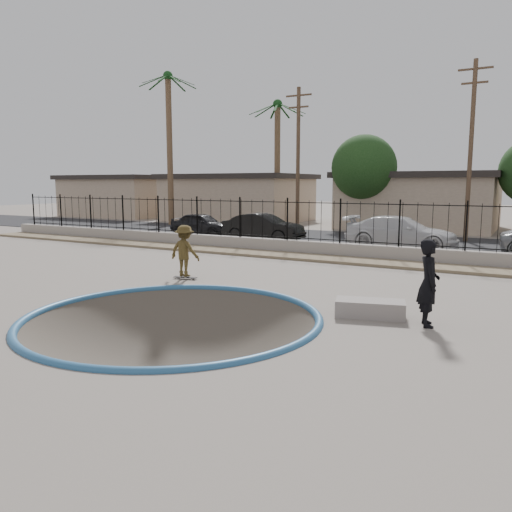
{
  "coord_description": "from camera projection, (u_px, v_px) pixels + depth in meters",
  "views": [
    {
      "loc": [
        7.28,
        -9.96,
        3.13
      ],
      "look_at": [
        0.55,
        2.0,
        1.13
      ],
      "focal_mm": 35.0,
      "sensor_mm": 36.0,
      "label": 1
    }
  ],
  "objects": [
    {
      "name": "ground",
      "position": [
        351.0,
        276.0,
        23.09
      ],
      "size": [
        120.0,
        120.0,
        2.2
      ],
      "primitive_type": "cube",
      "color": "#6F675C",
      "rests_on": "ground"
    },
    {
      "name": "bowl_pit",
      "position": [
        173.0,
        318.0,
        11.72
      ],
      "size": [
        6.84,
        6.84,
        1.8
      ],
      "primitive_type": null,
      "color": "#453D35",
      "rests_on": "ground"
    },
    {
      "name": "coping_ring",
      "position": [
        173.0,
        318.0,
        11.72
      ],
      "size": [
        7.04,
        7.04,
        0.2
      ],
      "primitive_type": "torus",
      "color": "#2A5D8B",
      "rests_on": "ground"
    },
    {
      "name": "rock_strip",
      "position": [
        330.0,
        259.0,
        20.5
      ],
      "size": [
        42.0,
        1.6,
        0.11
      ],
      "primitive_type": "cube",
      "color": "#8D7E5C",
      "rests_on": "ground"
    },
    {
      "name": "retaining_wall",
      "position": [
        339.0,
        250.0,
        21.42
      ],
      "size": [
        42.0,
        0.45,
        0.6
      ],
      "primitive_type": "cube",
      "color": "gray",
      "rests_on": "ground"
    },
    {
      "name": "fence",
      "position": [
        340.0,
        222.0,
        21.24
      ],
      "size": [
        40.0,
        0.04,
        1.8
      ],
      "color": "black",
      "rests_on": "retaining_wall"
    },
    {
      "name": "street",
      "position": [
        382.0,
        241.0,
        27.24
      ],
      "size": [
        90.0,
        8.0,
        0.04
      ],
      "primitive_type": "cube",
      "color": "black",
      "rests_on": "ground"
    },
    {
      "name": "house_west_far",
      "position": [
        125.0,
        195.0,
        48.74
      ],
      "size": [
        10.6,
        8.6,
        3.9
      ],
      "color": "tan",
      "rests_on": "ground"
    },
    {
      "name": "house_west",
      "position": [
        238.0,
        197.0,
        42.43
      ],
      "size": [
        11.6,
        8.6,
        3.9
      ],
      "color": "tan",
      "rests_on": "ground"
    },
    {
      "name": "house_center",
      "position": [
        419.0,
        200.0,
        35.15
      ],
      "size": [
        10.6,
        8.6,
        3.9
      ],
      "color": "tan",
      "rests_on": "ground"
    },
    {
      "name": "palm_left",
      "position": [
        169.0,
        118.0,
        36.93
      ],
      "size": [
        2.3,
        2.3,
        11.3
      ],
      "color": "brown",
      "rests_on": "ground"
    },
    {
      "name": "palm_mid",
      "position": [
        277.0,
        135.0,
        37.16
      ],
      "size": [
        2.3,
        2.3,
        9.3
      ],
      "color": "brown",
      "rests_on": "ground"
    },
    {
      "name": "utility_pole_left",
      "position": [
        298.0,
        158.0,
        31.2
      ],
      "size": [
        1.7,
        0.24,
        9.0
      ],
      "color": "#473323",
      "rests_on": "ground"
    },
    {
      "name": "utility_pole_mid",
      "position": [
        471.0,
        149.0,
        26.31
      ],
      "size": [
        1.7,
        0.24,
        9.5
      ],
      "color": "#473323",
      "rests_on": "ground"
    },
    {
      "name": "street_tree_left",
      "position": [
        364.0,
        167.0,
        33.26
      ],
      "size": [
        4.32,
        4.32,
        6.36
      ],
      "color": "#473323",
      "rests_on": "ground"
    },
    {
      "name": "skater",
      "position": [
        185.0,
        254.0,
        16.35
      ],
      "size": [
        1.1,
        0.64,
        1.69
      ],
      "primitive_type": "imported",
      "rotation": [
        0.0,
        0.0,
        3.15
      ],
      "color": "brown",
      "rests_on": "ground"
    },
    {
      "name": "skateboard",
      "position": [
        185.0,
        277.0,
        16.47
      ],
      "size": [
        0.82,
        0.34,
        0.07
      ],
      "rotation": [
        0.0,
        0.0,
        0.17
      ],
      "color": "black",
      "rests_on": "ground"
    },
    {
      "name": "videographer",
      "position": [
        429.0,
        283.0,
        10.95
      ],
      "size": [
        0.68,
        0.83,
        1.94
      ],
      "primitive_type": "imported",
      "rotation": [
        0.0,
        0.0,
        1.93
      ],
      "color": "black",
      "rests_on": "ground"
    },
    {
      "name": "concrete_ledge",
      "position": [
        370.0,
        308.0,
        11.8
      ],
      "size": [
        1.73,
        1.1,
        0.4
      ],
      "primitive_type": "cube",
      "rotation": [
        0.0,
        0.0,
        0.27
      ],
      "color": "gray",
      "rests_on": "ground"
    },
    {
      "name": "car_a",
      "position": [
        202.0,
        224.0,
        30.15
      ],
      "size": [
        3.97,
        1.64,
        1.35
      ],
      "primitive_type": "imported",
      "rotation": [
        0.0,
        0.0,
        1.58
      ],
      "color": "black",
      "rests_on": "street"
    },
    {
      "name": "car_b",
      "position": [
        263.0,
        227.0,
        27.1
      ],
      "size": [
        4.49,
        1.65,
        1.47
      ],
      "primitive_type": "imported",
      "rotation": [
        0.0,
        0.0,
        1.59
      ],
      "color": "black",
      "rests_on": "street"
    },
    {
      "name": "car_c",
      "position": [
        401.0,
        232.0,
        23.91
      ],
      "size": [
        5.34,
        2.24,
        1.54
      ],
      "primitive_type": "imported",
      "rotation": [
        0.0,
        0.0,
        1.59
      ],
      "color": "silver",
      "rests_on": "street"
    }
  ]
}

